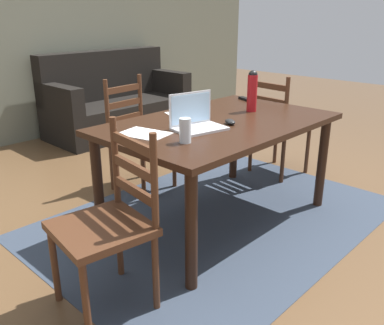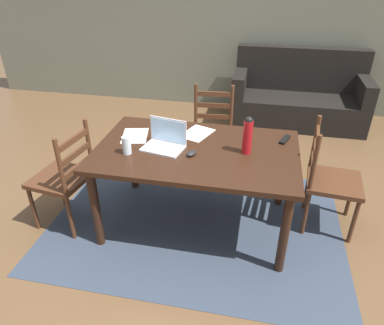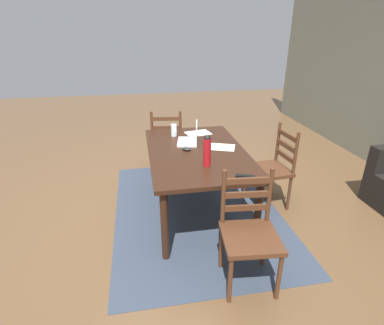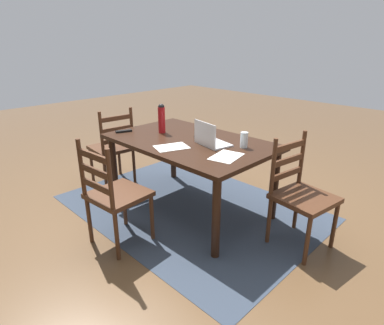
{
  "view_description": "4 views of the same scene",
  "coord_description": "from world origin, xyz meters",
  "views": [
    {
      "loc": [
        -2.16,
        -1.79,
        1.46
      ],
      "look_at": [
        -0.14,
        0.12,
        0.45
      ],
      "focal_mm": 39.06,
      "sensor_mm": 36.0,
      "label": 1
    },
    {
      "loc": [
        0.47,
        -2.49,
        2.11
      ],
      "look_at": [
        -0.01,
        -0.13,
        0.7
      ],
      "focal_mm": 33.42,
      "sensor_mm": 36.0,
      "label": 2
    },
    {
      "loc": [
        2.97,
        -0.59,
        1.96
      ],
      "look_at": [
        0.11,
        -0.07,
        0.66
      ],
      "focal_mm": 28.51,
      "sensor_mm": 36.0,
      "label": 3
    },
    {
      "loc": [
        -2.16,
        2.13,
        1.67
      ],
      "look_at": [
        -0.0,
        -0.03,
        0.51
      ],
      "focal_mm": 30.14,
      "sensor_mm": 36.0,
      "label": 4
    }
  ],
  "objects": [
    {
      "name": "tv_remote",
      "position": [
        0.7,
        0.29,
        0.76
      ],
      "size": [
        0.1,
        0.17,
        0.02
      ],
      "primitive_type": "cube",
      "rotation": [
        0.0,
        0.0,
        2.8
      ],
      "color": "black",
      "rests_on": "dining_table"
    },
    {
      "name": "computer_mouse",
      "position": [
        -0.02,
        -0.11,
        0.77
      ],
      "size": [
        0.1,
        0.12,
        0.03
      ],
      "primitive_type": "ellipsoid",
      "rotation": [
        0.0,
        0.0,
        -0.43
      ],
      "color": "black",
      "rests_on": "dining_table"
    },
    {
      "name": "drinking_glass",
      "position": [
        -0.52,
        -0.18,
        0.82
      ],
      "size": [
        0.07,
        0.07,
        0.14
      ],
      "primitive_type": "cylinder",
      "color": "silver",
      "rests_on": "dining_table"
    },
    {
      "name": "water_bottle",
      "position": [
        0.4,
        0.02,
        0.91
      ],
      "size": [
        0.07,
        0.07,
        0.31
      ],
      "color": "#A81419",
      "rests_on": "dining_table"
    },
    {
      "name": "wall_back",
      "position": [
        0.0,
        3.0,
        1.35
      ],
      "size": [
        8.0,
        0.12,
        2.7
      ],
      "primitive_type": "cube",
      "color": "#6B6D5B",
      "rests_on": "ground"
    },
    {
      "name": "couch",
      "position": [
        0.97,
        2.53,
        0.36
      ],
      "size": [
        1.8,
        0.8,
        1.0
      ],
      "color": "black",
      "rests_on": "ground"
    },
    {
      "name": "chair_left_near",
      "position": [
        -1.1,
        -0.21,
        0.46
      ],
      "size": [
        0.5,
        0.5,
        0.95
      ],
      "color": "#4C2B19",
      "rests_on": "ground"
    },
    {
      "name": "ground_plane",
      "position": [
        0.0,
        0.0,
        0.0
      ],
      "size": [
        14.0,
        14.0,
        0.0
      ],
      "primitive_type": "plane",
      "color": "brown"
    },
    {
      "name": "dining_table",
      "position": [
        0.0,
        0.0,
        0.67
      ],
      "size": [
        1.63,
        1.02,
        0.75
      ],
      "color": "black",
      "rests_on": "ground"
    },
    {
      "name": "area_rug",
      "position": [
        0.0,
        0.0,
        0.0
      ],
      "size": [
        2.56,
        1.85,
        0.01
      ],
      "primitive_type": "cube",
      "color": "#333D4C",
      "rests_on": "ground"
    },
    {
      "name": "paper_stack_right",
      "position": [
        -0.57,
        0.13,
        0.75
      ],
      "size": [
        0.27,
        0.33,
        0.0
      ],
      "primitive_type": "cube",
      "rotation": [
        0.0,
        0.0,
        0.22
      ],
      "color": "white",
      "rests_on": "dining_table"
    },
    {
      "name": "laptop",
      "position": [
        -0.25,
        -0.01,
        0.81
      ],
      "size": [
        0.36,
        0.28,
        0.23
      ],
      "color": "silver",
      "rests_on": "dining_table"
    },
    {
      "name": "chair_far_head",
      "position": [
        -0.0,
        0.88,
        0.46
      ],
      "size": [
        0.48,
        0.48,
        0.95
      ],
      "color": "#4C2B19",
      "rests_on": "ground"
    },
    {
      "name": "paper_stack_left",
      "position": [
        -0.05,
        0.28,
        0.75
      ],
      "size": [
        0.3,
        0.35,
        0.0
      ],
      "primitive_type": "cube",
      "rotation": [
        0.0,
        0.0,
        -0.37
      ],
      "color": "white",
      "rests_on": "dining_table"
    },
    {
      "name": "chair_right_far",
      "position": [
        1.1,
        0.21,
        0.46
      ],
      "size": [
        0.48,
        0.48,
        0.95
      ],
      "color": "#4C2B19",
      "rests_on": "ground"
    }
  ]
}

